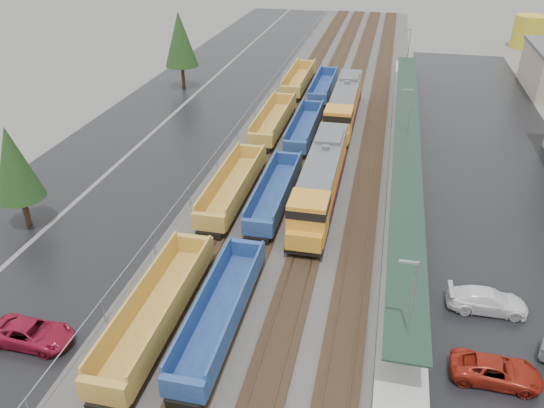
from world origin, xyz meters
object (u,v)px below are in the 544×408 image
at_px(storage_tank, 529,32).
at_px(parked_car_west_c, 32,334).
at_px(well_string_yellow, 203,237).
at_px(locomotive_trail, 344,105).
at_px(parked_car_east_b, 496,371).
at_px(well_string_blue, 253,242).
at_px(parked_car_east_c, 487,301).
at_px(locomotive_lead, 321,181).

relative_size(storage_tank, parked_car_west_c, 1.13).
distance_m(well_string_yellow, parked_car_west_c, 13.99).
bearing_deg(locomotive_trail, parked_car_east_b, -71.95).
relative_size(well_string_yellow, parked_car_west_c, 19.44).
xyz_separation_m(locomotive_trail, well_string_blue, (-4.00, -30.14, -1.27)).
relative_size(well_string_blue, parked_car_east_c, 18.41).
bearing_deg(parked_car_west_c, locomotive_lead, -34.02).
xyz_separation_m(locomotive_trail, parked_car_west_c, (-15.12, -42.47, -1.70)).
height_order(well_string_blue, parked_car_east_c, well_string_blue).
bearing_deg(well_string_yellow, locomotive_trail, 75.27).
bearing_deg(parked_car_west_c, parked_car_east_b, -82.47).
xyz_separation_m(locomotive_lead, well_string_yellow, (-8.00, -9.43, -1.20)).
relative_size(locomotive_trail, well_string_blue, 0.21).
distance_m(storage_tank, parked_car_west_c, 101.43).
bearing_deg(storage_tank, parked_car_west_c, -116.50).
bearing_deg(parked_car_west_c, well_string_yellow, -29.47).
relative_size(locomotive_trail, storage_tank, 3.38).
relative_size(well_string_blue, storage_tank, 16.26).
bearing_deg(locomotive_trail, parked_car_east_c, -68.34).
xyz_separation_m(well_string_blue, storage_tank, (34.14, 78.42, 1.82)).
relative_size(locomotive_lead, parked_car_west_c, 3.81).
bearing_deg(parked_car_west_c, well_string_blue, -40.92).
relative_size(locomotive_trail, well_string_yellow, 0.20).
bearing_deg(locomotive_lead, locomotive_trail, 90.00).
height_order(parked_car_west_c, parked_car_east_b, parked_car_west_c).
xyz_separation_m(well_string_yellow, well_string_blue, (4.00, 0.29, -0.07)).
height_order(storage_tank, parked_car_east_b, storage_tank).
xyz_separation_m(locomotive_lead, storage_tank, (30.14, 69.28, 0.55)).
distance_m(locomotive_lead, storage_tank, 75.55).
height_order(storage_tank, parked_car_east_c, storage_tank).
bearing_deg(locomotive_trail, parked_car_west_c, -109.59).
bearing_deg(parked_car_east_c, locomotive_lead, 45.97).
xyz_separation_m(locomotive_trail, parked_car_east_c, (13.11, -33.00, -1.67)).
bearing_deg(locomotive_lead, parked_car_west_c, -125.15).
xyz_separation_m(locomotive_trail, storage_tank, (30.14, 48.28, 0.55)).
bearing_deg(locomotive_trail, storage_tank, 58.03).
height_order(well_string_yellow, parked_car_west_c, well_string_yellow).
bearing_deg(parked_car_east_b, parked_car_east_c, -1.28).
bearing_deg(well_string_blue, parked_car_east_c, -9.48).
relative_size(locomotive_trail, parked_car_east_c, 3.83).
distance_m(well_string_blue, parked_car_west_c, 16.60).
relative_size(well_string_yellow, storage_tank, 17.25).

